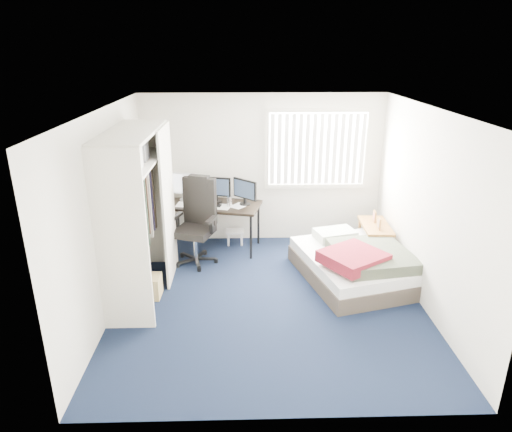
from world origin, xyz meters
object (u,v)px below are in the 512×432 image
object	(u,v)px
office_chair	(197,230)
nightstand	(375,229)
desk	(212,202)
bed	(355,263)

from	to	relation	value
office_chair	nightstand	distance (m)	2.80
desk	nightstand	distance (m)	2.65
desk	bed	xyz separation A→B (m)	(2.11, -1.23, -0.54)
desk	bed	bearing A→B (deg)	-30.27
bed	office_chair	bearing A→B (deg)	162.97
desk	office_chair	world-z (taller)	office_chair
nightstand	bed	size ratio (longest dim) A/B	0.41
nightstand	office_chair	bearing A→B (deg)	-179.62
desk	bed	world-z (taller)	desk
office_chair	nightstand	xyz separation A→B (m)	(2.80, 0.02, -0.02)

